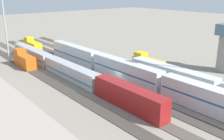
# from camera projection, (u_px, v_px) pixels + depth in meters

# --- Properties ---
(ground_plane) EXTENTS (400.00, 400.00, 0.00)m
(ground_plane) POSITION_uv_depth(u_px,v_px,m) (115.00, 82.00, 64.06)
(ground_plane) COLOR gray
(track_bed_0) EXTENTS (140.00, 2.80, 0.12)m
(track_bed_0) POSITION_uv_depth(u_px,v_px,m) (149.00, 72.00, 71.64)
(track_bed_0) COLOR #3D3833
(track_bed_0) RESTS_ON ground_plane
(track_bed_1) EXTENTS (140.00, 2.80, 0.12)m
(track_bed_1) POSITION_uv_depth(u_px,v_px,m) (137.00, 76.00, 68.60)
(track_bed_1) COLOR #4C443D
(track_bed_1) RESTS_ON ground_plane
(track_bed_2) EXTENTS (140.00, 2.80, 0.12)m
(track_bed_2) POSITION_uv_depth(u_px,v_px,m) (123.00, 80.00, 65.57)
(track_bed_2) COLOR #3D3833
(track_bed_2) RESTS_ON ground_plane
(track_bed_3) EXTENTS (140.00, 2.80, 0.12)m
(track_bed_3) POSITION_uv_depth(u_px,v_px,m) (108.00, 84.00, 62.53)
(track_bed_3) COLOR #3D3833
(track_bed_3) RESTS_ON ground_plane
(track_bed_4) EXTENTS (140.00, 2.80, 0.12)m
(track_bed_4) POSITION_uv_depth(u_px,v_px,m) (91.00, 89.00, 59.49)
(track_bed_4) COLOR #4C443D
(track_bed_4) RESTS_ON ground_plane
(track_bed_5) EXTENTS (140.00, 2.80, 0.12)m
(track_bed_5) POSITION_uv_depth(u_px,v_px,m) (72.00, 94.00, 56.45)
(track_bed_5) COLOR #3D3833
(track_bed_5) RESTS_ON ground_plane
(train_on_track_0) EXTENTS (10.00, 3.00, 5.00)m
(train_on_track_0) POSITION_uv_depth(u_px,v_px,m) (147.00, 64.00, 71.66)
(train_on_track_0) COLOR gold
(train_on_track_0) RESTS_ON ground_plane
(train_on_track_4) EXTENTS (66.40, 3.06, 4.40)m
(train_on_track_4) POSITION_uv_depth(u_px,v_px,m) (66.00, 70.00, 66.97)
(train_on_track_4) COLOR maroon
(train_on_track_4) RESTS_ON ground_plane
(train_on_track_2) EXTENTS (95.60, 3.06, 5.00)m
(train_on_track_2) POSITION_uv_depth(u_px,v_px,m) (163.00, 84.00, 55.23)
(train_on_track_2) COLOR silver
(train_on_track_2) RESTS_ON ground_plane
(train_on_track_3) EXTENTS (10.00, 3.00, 5.00)m
(train_on_track_3) POSITION_uv_depth(u_px,v_px,m) (32.00, 46.00, 94.70)
(train_on_track_3) COLOR gold
(train_on_track_3) RESTS_ON ground_plane
(train_on_track_1) EXTENTS (47.20, 3.00, 5.00)m
(train_on_track_1) POSITION_uv_depth(u_px,v_px,m) (220.00, 92.00, 50.77)
(train_on_track_1) COLOR silver
(train_on_track_1) RESTS_ON ground_plane
(train_on_track_5) EXTENTS (10.00, 3.00, 5.00)m
(train_on_track_5) POSITION_uv_depth(u_px,v_px,m) (24.00, 60.00, 75.78)
(train_on_track_5) COLOR #D85914
(train_on_track_5) RESTS_ON ground_plane
(light_mast_1) EXTENTS (2.80, 0.70, 30.09)m
(light_mast_1) POSITION_uv_depth(u_px,v_px,m) (2.00, 1.00, 73.31)
(light_mast_1) COLOR #9EA0A5
(light_mast_1) RESTS_ON ground_plane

